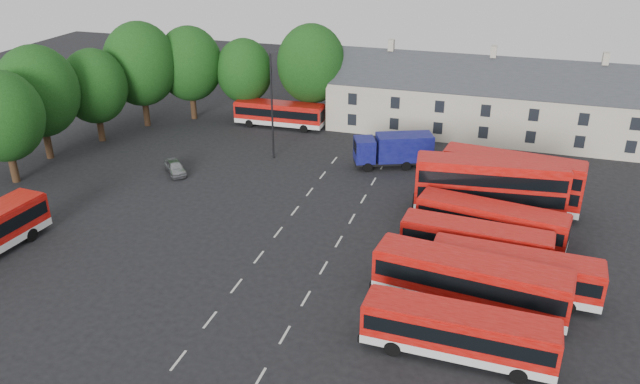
# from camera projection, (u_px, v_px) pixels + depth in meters

# --- Properties ---
(ground) EXTENTS (140.00, 140.00, 0.00)m
(ground) POSITION_uv_depth(u_px,v_px,m) (269.00, 244.00, 47.68)
(ground) COLOR black
(ground) RESTS_ON ground
(lane_markings) EXTENTS (5.15, 33.80, 0.01)m
(lane_markings) POSITION_uv_depth(u_px,v_px,m) (308.00, 237.00, 48.73)
(lane_markings) COLOR beige
(lane_markings) RESTS_ON ground
(treeline) EXTENTS (29.92, 32.59, 12.01)m
(treeline) POSITION_uv_depth(u_px,v_px,m) (154.00, 77.00, 67.25)
(treeline) COLOR black
(treeline) RESTS_ON ground
(terrace_houses) EXTENTS (35.70, 7.13, 10.06)m
(terrace_houses) POSITION_uv_depth(u_px,v_px,m) (488.00, 103.00, 68.24)
(terrace_houses) COLOR beige
(terrace_houses) RESTS_ON ground
(bus_row_a) EXTENTS (10.94, 2.84, 3.07)m
(bus_row_a) POSITION_uv_depth(u_px,v_px,m) (459.00, 330.00, 35.13)
(bus_row_a) COLOR silver
(bus_row_a) RESTS_ON ground
(bus_row_b) EXTENTS (12.46, 4.18, 3.46)m
(bus_row_b) POSITION_uv_depth(u_px,v_px,m) (470.00, 279.00, 39.49)
(bus_row_b) COLOR silver
(bus_row_b) RESTS_ON ground
(bus_row_c) EXTENTS (10.99, 3.01, 3.08)m
(bus_row_c) POSITION_uv_depth(u_px,v_px,m) (515.00, 270.00, 40.88)
(bus_row_c) COLOR silver
(bus_row_c) RESTS_ON ground
(bus_row_d) EXTENTS (10.67, 3.16, 2.98)m
(bus_row_d) POSITION_uv_depth(u_px,v_px,m) (475.00, 241.00, 44.54)
(bus_row_d) COLOR silver
(bus_row_d) RESTS_ON ground
(bus_row_e) EXTENTS (11.42, 4.33, 3.15)m
(bus_row_e) POSITION_uv_depth(u_px,v_px,m) (491.00, 221.00, 47.15)
(bus_row_e) COLOR silver
(bus_row_e) RESTS_ON ground
(bus_dd_south) EXTENTS (12.23, 4.08, 4.92)m
(bus_dd_south) POSITION_uv_depth(u_px,v_px,m) (490.00, 185.00, 50.91)
(bus_dd_south) COLOR silver
(bus_dd_south) RESTS_ON ground
(bus_dd_north) EXTENTS (11.71, 3.97, 4.71)m
(bus_dd_north) POSITION_uv_depth(u_px,v_px,m) (511.00, 178.00, 52.45)
(bus_dd_north) COLOR silver
(bus_dd_north) RESTS_ON ground
(bus_north) EXTENTS (10.42, 2.61, 2.93)m
(bus_north) POSITION_uv_depth(u_px,v_px,m) (279.00, 112.00, 71.93)
(bus_north) COLOR silver
(bus_north) RESTS_ON ground
(box_truck) EXTENTS (7.90, 5.11, 3.31)m
(box_truck) POSITION_uv_depth(u_px,v_px,m) (394.00, 149.00, 60.97)
(box_truck) COLOR black
(box_truck) RESTS_ON ground
(silver_car) EXTENTS (3.67, 3.78, 1.28)m
(silver_car) POSITION_uv_depth(u_px,v_px,m) (175.00, 167.00, 59.89)
(silver_car) COLOR #9DA0A4
(silver_car) RESTS_ON ground
(lamppost) EXTENTS (0.76, 0.42, 10.91)m
(lamppost) POSITION_uv_depth(u_px,v_px,m) (272.00, 103.00, 61.43)
(lamppost) COLOR black
(lamppost) RESTS_ON ground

